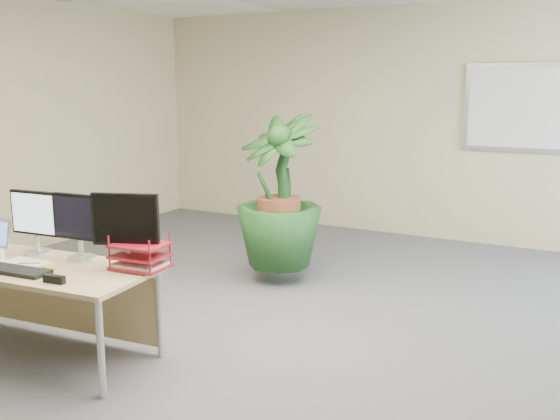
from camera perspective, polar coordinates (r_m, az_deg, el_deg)
The scene contains 14 objects.
floor at distance 4.25m, azimuth -4.04°, elevation -13.72°, with size 8.00×8.00×0.00m, color #4B4B50.
back_wall at distance 7.55m, azimuth 12.37°, elevation 7.75°, with size 7.00×0.04×2.70m, color beige.
whiteboard at distance 7.26m, azimuth 21.59°, elevation 8.67°, with size 1.30×0.04×0.95m.
desk at distance 4.53m, azimuth -20.81°, elevation -5.99°, with size 1.71×0.84×0.64m.
floor_plant at distance 5.67m, azimuth -0.10°, elevation 0.75°, with size 0.84×0.84×1.50m, color #163D18.
monitor_left at distance 4.65m, azimuth -21.48°, elevation -0.67°, with size 0.40×0.18×0.44m.
monitor_right at distance 4.40m, azimuth -17.88°, elevation -1.06°, with size 0.40×0.18×0.45m.
monitor_dark at distance 4.11m, azimuth -13.92°, elevation -1.37°, with size 0.43×0.20×0.49m.
keyboard at distance 4.29m, azimuth -22.97°, elevation -5.12°, with size 0.46×0.15×0.03m, color black.
spiral_notebook at distance 4.44m, azimuth -22.49°, elevation -4.59°, with size 0.31×0.23×0.01m, color white.
orange_pen at distance 4.41m, azimuth -22.00°, elevation -4.55°, with size 0.01×0.01×0.14m, color #EB491A.
yellow_highlighter at distance 4.29m, azimuth -20.36°, elevation -4.99°, with size 0.02×0.02×0.12m, color #F7FE1A.
letter_tray at distance 4.11m, azimuth -12.66°, elevation -4.30°, with size 0.36×0.28×0.16m.
stapler at distance 3.98m, azimuth -19.94°, elevation -5.96°, with size 0.14×0.04×0.05m, color black.
Camera 1 is at (2.07, -3.24, 1.81)m, focal length 40.00 mm.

